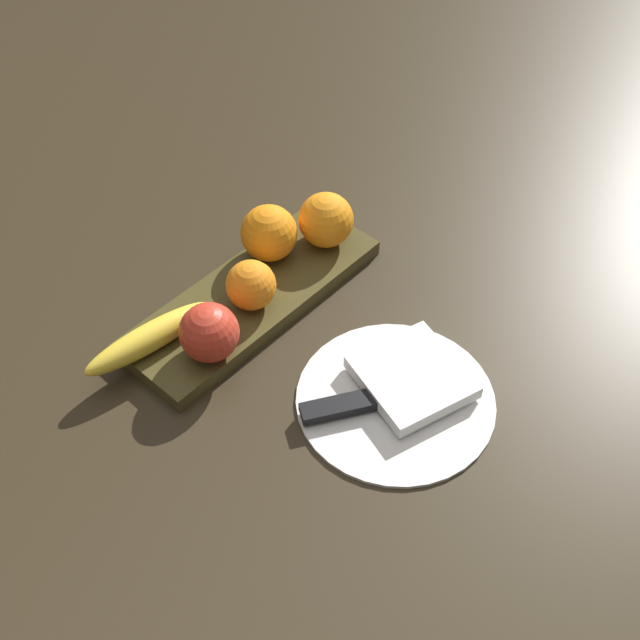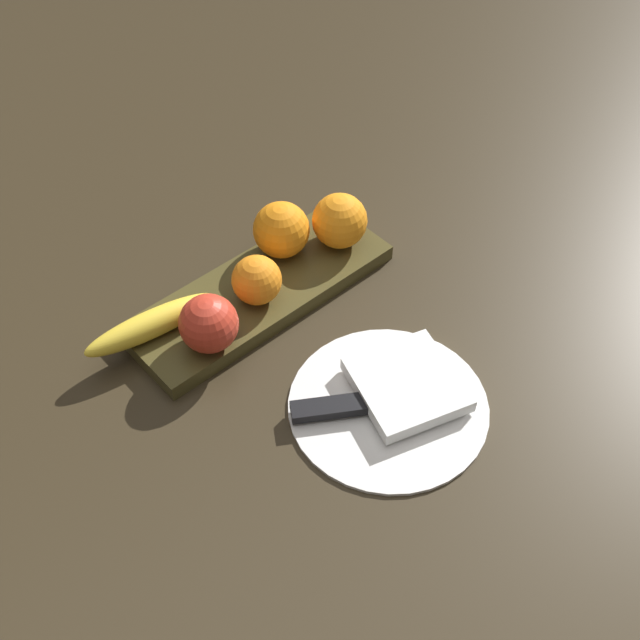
{
  "view_description": "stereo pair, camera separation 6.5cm",
  "coord_description": "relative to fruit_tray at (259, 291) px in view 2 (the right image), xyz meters",
  "views": [
    {
      "loc": [
        -0.42,
        -0.52,
        0.73
      ],
      "look_at": [
        0.04,
        -0.11,
        0.05
      ],
      "focal_mm": 44.8,
      "sensor_mm": 36.0,
      "label": 1
    },
    {
      "loc": [
        -0.37,
        -0.57,
        0.73
      ],
      "look_at": [
        0.04,
        -0.11,
        0.05
      ],
      "focal_mm": 44.8,
      "sensor_mm": 36.0,
      "label": 2
    }
  ],
  "objects": [
    {
      "name": "dinner_plate",
      "position": [
        0.0,
        -0.23,
        -0.01
      ],
      "size": [
        0.23,
        0.23,
        0.01
      ],
      "primitive_type": "cylinder",
      "color": "white",
      "rests_on": "ground_plane"
    },
    {
      "name": "orange_near_apple",
      "position": [
        0.13,
        -0.01,
        0.05
      ],
      "size": [
        0.07,
        0.07,
        0.07
      ],
      "primitive_type": "sphere",
      "color": "orange",
      "rests_on": "fruit_tray"
    },
    {
      "name": "orange_near_banana",
      "position": [
        -0.01,
        -0.02,
        0.04
      ],
      "size": [
        0.06,
        0.06,
        0.06
      ],
      "primitive_type": "sphere",
      "color": "orange",
      "rests_on": "fruit_tray"
    },
    {
      "name": "knife",
      "position": [
        -0.04,
        -0.2,
        0.0
      ],
      "size": [
        0.16,
        0.12,
        0.01
      ],
      "rotation": [
        0.0,
        0.0,
        -0.57
      ],
      "color": "silver",
      "rests_on": "dinner_plate"
    },
    {
      "name": "ground_plane",
      "position": [
        -0.04,
        -0.0,
        -0.01
      ],
      "size": [
        2.4,
        2.4,
        0.0
      ],
      "primitive_type": "plane",
      "color": "#302718"
    },
    {
      "name": "folded_napkin",
      "position": [
        0.03,
        -0.23,
        0.01
      ],
      "size": [
        0.14,
        0.14,
        0.02
      ],
      "primitive_type": "cube",
      "rotation": [
        0.0,
        0.0,
        -0.31
      ],
      "color": "white",
      "rests_on": "dinner_plate"
    },
    {
      "name": "apple",
      "position": [
        -0.1,
        -0.04,
        0.05
      ],
      "size": [
        0.07,
        0.07,
        0.07
      ],
      "primitive_type": "sphere",
      "color": "red",
      "rests_on": "fruit_tray"
    },
    {
      "name": "orange_center",
      "position": [
        0.06,
        0.03,
        0.05
      ],
      "size": [
        0.07,
        0.07,
        0.07
      ],
      "primitive_type": "sphere",
      "color": "orange",
      "rests_on": "fruit_tray"
    },
    {
      "name": "fruit_tray",
      "position": [
        0.0,
        0.0,
        0.0
      ],
      "size": [
        0.35,
        0.12,
        0.02
      ],
      "primitive_type": "cube",
      "color": "#463F1E",
      "rests_on": "ground_plane"
    },
    {
      "name": "banana",
      "position": [
        -0.14,
        0.02,
        0.03
      ],
      "size": [
        0.17,
        0.06,
        0.03
      ],
      "primitive_type": "ellipsoid",
      "rotation": [
        0.0,
        0.0,
        3.0
      ],
      "color": "yellow",
      "rests_on": "fruit_tray"
    }
  ]
}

